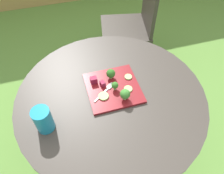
% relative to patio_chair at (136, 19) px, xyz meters
% --- Properties ---
extents(ground_plane, '(12.00, 12.00, 0.00)m').
position_rel_patio_chair_xyz_m(ground_plane, '(-0.50, -0.93, -0.53)').
color(ground_plane, '#568438').
extents(patio_table, '(1.00, 1.00, 0.75)m').
position_rel_patio_chair_xyz_m(patio_table, '(-0.50, -0.93, -0.02)').
color(patio_table, '#38332D').
rests_on(patio_table, ground_plane).
extents(patio_chair, '(0.52, 0.52, 0.90)m').
position_rel_patio_chair_xyz_m(patio_chair, '(0.00, 0.00, 0.00)').
color(patio_chair, '#332D28').
rests_on(patio_chair, ground_plane).
extents(salad_plate, '(0.28, 0.28, 0.01)m').
position_rel_patio_chair_xyz_m(salad_plate, '(-0.48, -0.89, 0.23)').
color(salad_plate, maroon).
rests_on(salad_plate, patio_table).
extents(drinking_glass, '(0.08, 0.08, 0.13)m').
position_rel_patio_chair_xyz_m(drinking_glass, '(-0.84, -1.02, 0.28)').
color(drinking_glass, teal).
rests_on(drinking_glass, patio_table).
extents(fork, '(0.13, 0.10, 0.00)m').
position_rel_patio_chair_xyz_m(fork, '(-0.52, -0.90, 0.24)').
color(fork, silver).
rests_on(fork, salad_plate).
extents(broccoli_floret_0, '(0.05, 0.05, 0.06)m').
position_rel_patio_chair_xyz_m(broccoli_floret_0, '(-0.47, -0.82, 0.27)').
color(broccoli_floret_0, '#99B770').
rests_on(broccoli_floret_0, salad_plate).
extents(broccoli_floret_1, '(0.05, 0.05, 0.06)m').
position_rel_patio_chair_xyz_m(broccoli_floret_1, '(-0.44, -0.98, 0.27)').
color(broccoli_floret_1, '#99B770').
rests_on(broccoli_floret_1, salad_plate).
extents(broccoli_floret_2, '(0.04, 0.04, 0.05)m').
position_rel_patio_chair_xyz_m(broccoli_floret_2, '(-0.47, -0.91, 0.26)').
color(broccoli_floret_2, '#99B770').
rests_on(broccoli_floret_2, salad_plate).
extents(cucumber_slice_0, '(0.04, 0.04, 0.01)m').
position_rel_patio_chair_xyz_m(cucumber_slice_0, '(-0.38, -0.85, 0.24)').
color(cucumber_slice_0, '#8EB766').
rests_on(cucumber_slice_0, salad_plate).
extents(cucumber_slice_1, '(0.05, 0.05, 0.01)m').
position_rel_patio_chair_xyz_m(cucumber_slice_1, '(-0.54, -0.94, 0.24)').
color(cucumber_slice_1, '#8EB766').
rests_on(cucumber_slice_1, salad_plate).
extents(cucumber_slice_2, '(0.04, 0.04, 0.01)m').
position_rel_patio_chair_xyz_m(cucumber_slice_2, '(-0.41, -0.92, 0.24)').
color(cucumber_slice_2, '#8EB766').
rests_on(cucumber_slice_2, salad_plate).
extents(beet_chunk_0, '(0.04, 0.03, 0.04)m').
position_rel_patio_chair_xyz_m(beet_chunk_0, '(-0.57, -0.83, 0.25)').
color(beet_chunk_0, maroon).
rests_on(beet_chunk_0, salad_plate).
extents(beet_chunk_1, '(0.03, 0.03, 0.03)m').
position_rel_patio_chair_xyz_m(beet_chunk_1, '(-0.53, -0.86, 0.25)').
color(beet_chunk_1, maroon).
rests_on(beet_chunk_1, salad_plate).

